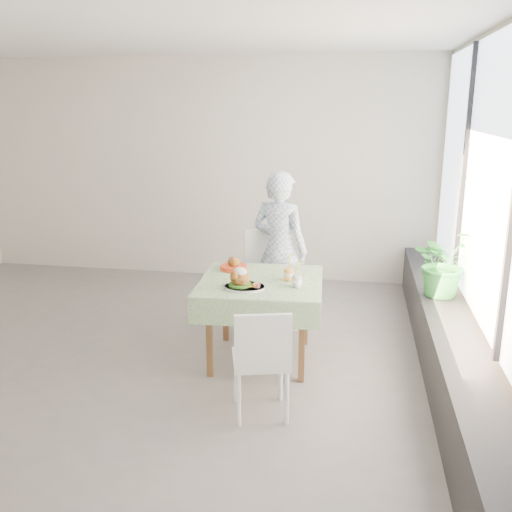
% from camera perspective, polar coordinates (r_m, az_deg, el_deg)
% --- Properties ---
extents(floor, '(6.00, 6.00, 0.00)m').
position_cam_1_polar(floor, '(5.50, -12.15, -9.11)').
color(floor, '#5C5A57').
rests_on(floor, ground).
extents(ceiling, '(6.00, 6.00, 0.00)m').
position_cam_1_polar(ceiling, '(5.07, -14.00, 21.21)').
color(ceiling, white).
rests_on(ceiling, ground).
extents(wall_back, '(6.00, 0.02, 2.80)m').
position_cam_1_polar(wall_back, '(7.44, -5.49, 8.64)').
color(wall_back, beige).
rests_on(wall_back, ground).
extents(wall_right, '(0.02, 5.00, 2.80)m').
position_cam_1_polar(wall_right, '(4.81, 22.19, 4.12)').
color(wall_right, beige).
rests_on(wall_right, ground).
extents(window_pane, '(0.01, 4.80, 2.18)m').
position_cam_1_polar(window_pane, '(4.76, 22.13, 7.09)').
color(window_pane, '#D1E0F9').
rests_on(window_pane, ground).
extents(window_ledge, '(0.40, 4.80, 0.50)m').
position_cam_1_polar(window_ledge, '(5.09, 18.68, -8.55)').
color(window_ledge, black).
rests_on(window_ledge, ground).
extents(cafe_table, '(1.09, 1.09, 0.74)m').
position_cam_1_polar(cafe_table, '(5.02, 0.46, -5.48)').
color(cafe_table, brown).
rests_on(cafe_table, ground).
extents(chair_far, '(0.61, 0.61, 0.98)m').
position_cam_1_polar(chair_far, '(5.86, 1.47, -4.09)').
color(chair_far, white).
rests_on(chair_far, ground).
extents(chair_near, '(0.49, 0.49, 0.84)m').
position_cam_1_polar(chair_near, '(4.25, 0.48, -12.42)').
color(chair_near, white).
rests_on(chair_near, ground).
extents(diner, '(0.68, 0.55, 1.60)m').
position_cam_1_polar(diner, '(5.69, 2.39, 0.58)').
color(diner, '#7E9CCA').
rests_on(diner, ground).
extents(main_dish, '(0.35, 0.35, 0.18)m').
position_cam_1_polar(main_dish, '(4.69, -1.40, -2.55)').
color(main_dish, white).
rests_on(main_dish, cafe_table).
extents(juice_cup_orange, '(0.10, 0.10, 0.27)m').
position_cam_1_polar(juice_cup_orange, '(4.91, 3.30, -1.72)').
color(juice_cup_orange, white).
rests_on(juice_cup_orange, cafe_table).
extents(juice_cup_lemonade, '(0.09, 0.09, 0.26)m').
position_cam_1_polar(juice_cup_lemonade, '(4.73, 4.11, -2.40)').
color(juice_cup_lemonade, white).
rests_on(juice_cup_lemonade, cafe_table).
extents(second_dish, '(0.25, 0.25, 0.12)m').
position_cam_1_polar(second_dish, '(5.22, -2.25, -1.00)').
color(second_dish, red).
rests_on(second_dish, cafe_table).
extents(potted_plant, '(0.76, 0.74, 0.64)m').
position_cam_1_polar(potted_plant, '(5.47, 18.26, -0.58)').
color(potted_plant, '#267231').
rests_on(potted_plant, window_ledge).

